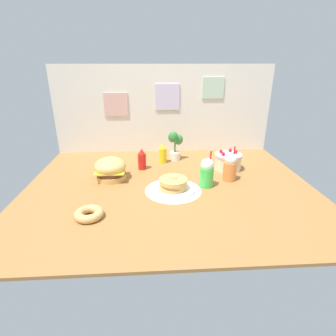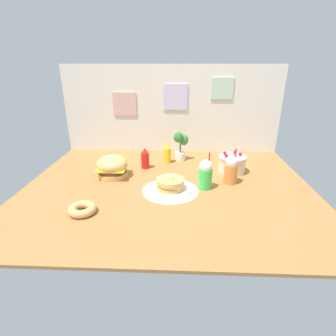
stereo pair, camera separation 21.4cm
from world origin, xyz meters
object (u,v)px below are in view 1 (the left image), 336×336
(layer_cake, at_px, (228,161))
(burger, at_px, (111,169))
(mustard_bottle, at_px, (163,154))
(orange_float_cup, at_px, (230,167))
(pancake_stack, at_px, (173,185))
(potted_plant, at_px, (175,144))
(cream_soda_cup, at_px, (207,173))
(ketchup_bottle, at_px, (142,160))
(donut_pink_glaze, at_px, (89,214))

(layer_cake, bearing_deg, burger, -171.72)
(mustard_bottle, bearing_deg, orange_float_cup, -39.75)
(pancake_stack, bearing_deg, mustard_bottle, 94.77)
(burger, height_order, mustard_bottle, mustard_bottle)
(layer_cake, relative_size, potted_plant, 0.82)
(burger, bearing_deg, cream_soda_cup, -13.74)
(cream_soda_cup, bearing_deg, ketchup_bottle, 142.61)
(layer_cake, distance_m, cream_soda_cup, 0.43)
(ketchup_bottle, relative_size, cream_soda_cup, 0.67)
(mustard_bottle, relative_size, cream_soda_cup, 0.67)
(pancake_stack, distance_m, donut_pink_glaze, 0.65)
(pancake_stack, xyz_separation_m, potted_plant, (0.07, 0.68, 0.11))
(layer_cake, height_order, cream_soda_cup, cream_soda_cup)
(ketchup_bottle, bearing_deg, cream_soda_cup, -37.39)
(layer_cake, height_order, mustard_bottle, mustard_bottle)
(mustard_bottle, distance_m, orange_float_cup, 0.68)
(orange_float_cup, relative_size, donut_pink_glaze, 1.61)
(mustard_bottle, bearing_deg, burger, -141.46)
(layer_cake, height_order, donut_pink_glaze, layer_cake)
(ketchup_bottle, height_order, mustard_bottle, same)
(ketchup_bottle, distance_m, donut_pink_glaze, 0.85)
(pancake_stack, bearing_deg, layer_cake, 37.08)
(pancake_stack, bearing_deg, potted_plant, 84.04)
(cream_soda_cup, xyz_separation_m, donut_pink_glaze, (-0.82, -0.40, -0.08))
(orange_float_cup, bearing_deg, mustard_bottle, 140.25)
(cream_soda_cup, bearing_deg, burger, 166.26)
(pancake_stack, height_order, layer_cake, layer_cake)
(cream_soda_cup, height_order, potted_plant, potted_plant)
(orange_float_cup, bearing_deg, cream_soda_cup, -154.03)
(burger, xyz_separation_m, ketchup_bottle, (0.25, 0.20, 0.00))
(mustard_bottle, bearing_deg, donut_pink_glaze, -118.06)
(burger, xyz_separation_m, orange_float_cup, (0.97, -0.08, 0.03))
(pancake_stack, distance_m, mustard_bottle, 0.61)
(layer_cake, distance_m, mustard_bottle, 0.61)
(potted_plant, bearing_deg, burger, -142.53)
(pancake_stack, bearing_deg, cream_soda_cup, 13.31)
(pancake_stack, relative_size, mustard_bottle, 1.70)
(mustard_bottle, xyz_separation_m, potted_plant, (0.12, 0.08, 0.07))
(mustard_bottle, xyz_separation_m, cream_soda_cup, (0.31, -0.54, 0.02))
(mustard_bottle, height_order, orange_float_cup, orange_float_cup)
(layer_cake, xyz_separation_m, cream_soda_cup, (-0.26, -0.33, 0.04))
(cream_soda_cup, bearing_deg, donut_pink_glaze, -153.82)
(ketchup_bottle, bearing_deg, potted_plant, 36.24)
(pancake_stack, distance_m, potted_plant, 0.69)
(donut_pink_glaze, height_order, potted_plant, potted_plant)
(cream_soda_cup, bearing_deg, orange_float_cup, 25.97)
(ketchup_bottle, xyz_separation_m, potted_plant, (0.32, 0.23, 0.07))
(layer_cake, bearing_deg, pancake_stack, -142.92)
(burger, height_order, ketchup_bottle, ketchup_bottle)
(pancake_stack, relative_size, orange_float_cup, 1.13)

